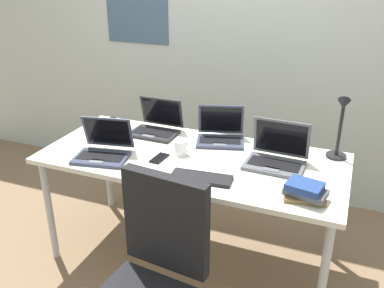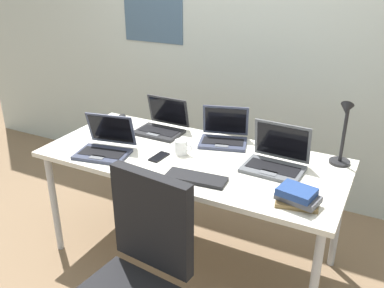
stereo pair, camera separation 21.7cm
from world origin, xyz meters
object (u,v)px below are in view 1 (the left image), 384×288
Objects in this scene: laptop_by_keyboard at (276,157)px; book_stack at (305,191)px; cell_phone at (159,158)px; coffee_mug at (181,147)px; external_keyboard at (201,178)px; desk_lamp at (340,128)px; laptop_near_mouse at (103,150)px; laptop_center at (220,135)px; headphones at (103,135)px; laptop_mid_desk at (156,127)px; computer_mouse at (113,119)px.

book_stack is at bearing -57.52° from laptop_by_keyboard.
cell_phone is 0.15m from coffee_mug.
external_keyboard is 1.48× the size of book_stack.
desk_lamp is 1.38m from laptop_near_mouse.
laptop_by_keyboard reaches higher than laptop_center.
external_keyboard is at bearing -20.07° from headphones.
laptop_center is 1.14× the size of laptop_mid_desk.
headphones is at bearing 154.68° from external_keyboard.
laptop_mid_desk is (0.13, 0.45, 0.00)m from laptop_near_mouse.
coffee_mug reaches higher than computer_mouse.
laptop_center is 0.84m from computer_mouse.
laptop_center is 1.57× the size of book_stack.
coffee_mug is (-0.56, -0.08, -0.00)m from laptop_by_keyboard.
laptop_center is 1.06× the size of external_keyboard.
laptop_by_keyboard reaches higher than computer_mouse.
desk_lamp is 3.54× the size of coffee_mug.
coffee_mug is (0.68, -0.32, 0.03)m from computer_mouse.
laptop_center reaches higher than computer_mouse.
desk_lamp is 0.55m from book_stack.
external_keyboard is 1.54× the size of headphones.
computer_mouse is 1.55m from book_stack.
external_keyboard is at bearing -48.40° from coffee_mug.
computer_mouse is at bearing 176.84° from laptop_center.
laptop_mid_desk reaches higher than cell_phone.
desk_lamp is at bearing 20.32° from laptop_near_mouse.
laptop_near_mouse is at bearing -56.92° from headphones.
laptop_by_keyboard reaches higher than laptop_mid_desk.
laptop_by_keyboard is at bearing -11.32° from laptop_mid_desk.
computer_mouse reaches higher than external_keyboard.
coffee_mug is (0.29, -0.24, -0.00)m from laptop_mid_desk.
cell_phone is at bearing -130.29° from coffee_mug.
laptop_mid_desk is at bearing 122.90° from cell_phone.
laptop_mid_desk is 0.40m from computer_mouse.
desk_lamp is at bearing 1.36° from laptop_mid_desk.
laptop_center is 0.45m from laptop_mid_desk.
cell_phone is at bearing -158.36° from desk_lamp.
laptop_near_mouse is 1.65× the size of headphones.
laptop_center is at bearing 39.91° from laptop_near_mouse.
laptop_near_mouse is at bearing -140.09° from laptop_center.
book_stack is (1.05, -0.49, -0.00)m from laptop_mid_desk.
external_keyboard is 0.54m from book_stack.
desk_lamp is at bearing -0.16° from laptop_center.
laptop_mid_desk is 1.44× the size of headphones.
laptop_mid_desk is 0.35m from headphones.
laptop_by_keyboard is 2.99× the size of coffee_mug.
external_keyboard is 0.85m from headphones.
laptop_by_keyboard is 2.49× the size of cell_phone.
laptop_by_keyboard is at bearing 38.97° from external_keyboard.
computer_mouse is (-0.39, 0.08, -0.03)m from laptop_mid_desk.
laptop_near_mouse reaches higher than book_stack.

